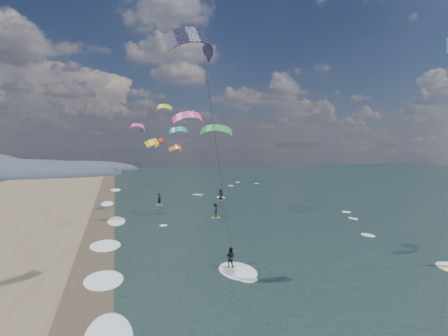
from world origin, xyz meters
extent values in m
plane|color=black|center=(0.00, 0.00, 0.00)|extent=(260.00, 260.00, 0.00)
cube|color=#382D23|center=(-12.00, 10.00, 0.00)|extent=(3.00, 240.00, 0.00)
ellipsoid|color=#3D4756|center=(-40.00, 100.00, 0.00)|extent=(64.00, 24.00, 10.00)
ellipsoid|color=#3D4756|center=(-22.00, 120.00, 0.00)|extent=(40.00, 18.00, 7.00)
cube|color=yellow|center=(-2.24, 6.07, 0.03)|extent=(1.16, 0.36, 0.05)
imported|color=black|center=(-2.24, 6.07, 0.79)|extent=(0.91, 0.90, 1.48)
ellipsoid|color=white|center=(-1.94, 5.27, 0.00)|extent=(2.60, 4.20, 0.12)
cylinder|color=black|center=(-3.99, 3.07, 8.09)|extent=(0.02, 0.02, 15.25)
cube|color=yellow|center=(1.61, 24.71, 0.03)|extent=(1.10, 0.35, 0.05)
imported|color=black|center=(1.61, 24.71, 0.96)|extent=(1.06, 1.34, 1.81)
cube|color=yellow|center=(6.22, 38.77, 0.03)|extent=(1.10, 0.35, 0.05)
imported|color=black|center=(6.22, 38.77, 0.93)|extent=(1.02, 0.99, 1.77)
cube|color=yellow|center=(-3.99, 36.51, 0.03)|extent=(1.10, 0.35, 0.05)
imported|color=black|center=(-3.99, 36.51, 0.92)|extent=(0.74, 0.74, 1.74)
ellipsoid|color=white|center=(-10.80, 6.00, 0.00)|extent=(2.40, 5.40, 0.11)
ellipsoid|color=white|center=(-10.80, 15.00, 0.00)|extent=(2.40, 5.40, 0.11)
ellipsoid|color=white|center=(-10.80, 26.00, 0.00)|extent=(2.40, 5.40, 0.11)
ellipsoid|color=white|center=(-10.80, 40.00, 0.00)|extent=(2.40, 5.40, 0.11)
ellipsoid|color=white|center=(-10.80, 58.00, 0.00)|extent=(2.40, 5.40, 0.11)
camera|label=1|loc=(-10.28, -19.82, 9.05)|focal=30.00mm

